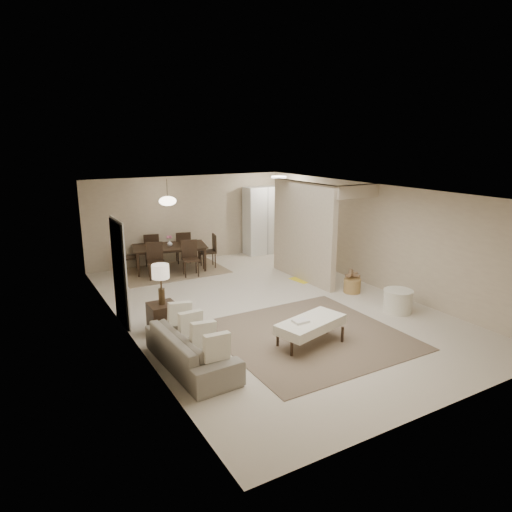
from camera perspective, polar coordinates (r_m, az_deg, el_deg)
floor at (r=9.98m, az=1.43°, el=-6.25°), size 9.00×9.00×0.00m
ceiling at (r=9.39m, az=1.53°, el=8.17°), size 9.00×9.00×0.00m
back_wall at (r=13.58m, az=-8.44°, el=4.64°), size 6.00×0.00×6.00m
left_wall at (r=8.50m, az=-16.10°, el=-1.66°), size 0.00×9.00×9.00m
right_wall at (r=11.42m, az=14.47°, el=2.49°), size 0.00×9.00×9.00m
partition at (r=11.60m, az=5.89°, el=3.05°), size 0.15×2.50×2.50m
doorway at (r=9.13m, az=-16.73°, el=-2.11°), size 0.04×0.90×2.04m
pantry_cabinet at (r=14.32m, az=0.91°, el=4.48°), size 1.20×0.55×2.10m
flush_light at (r=13.31m, az=2.87°, el=9.83°), size 0.44×0.44×0.05m
living_rug at (r=8.59m, az=6.67°, el=-9.84°), size 3.20×3.20×0.01m
sofa at (r=7.44m, az=-8.08°, el=-11.42°), size 2.07×0.90×0.59m
ottoman_bench at (r=8.11m, az=6.86°, el=-8.51°), size 1.41×0.91×0.47m
side_table at (r=8.80m, az=-11.56°, el=-7.55°), size 0.50×0.50×0.55m
table_lamp at (r=8.53m, az=-11.84°, el=-2.34°), size 0.32×0.32×0.76m
round_pouf at (r=10.02m, az=17.30°, el=-5.40°), size 0.61×0.61×0.47m
wicker_basket at (r=11.00m, az=11.93°, el=-3.64°), size 0.42×0.42×0.34m
dining_rug at (r=12.83m, az=-10.58°, el=-1.74°), size 2.80×2.10×0.01m
dining_table at (r=12.74m, az=-10.65°, el=-0.28°), size 2.15×1.50×0.69m
dining_chairs at (r=12.71m, az=-10.68°, el=0.27°), size 2.55×2.06×0.94m
vase at (r=12.64m, az=-10.74°, el=1.58°), size 0.19×0.19×0.16m
yellow_mat at (r=12.00m, az=6.67°, el=-2.72°), size 1.02×0.71×0.01m
pendant_light at (r=12.44m, az=-10.99°, el=6.77°), size 0.46×0.46×0.71m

